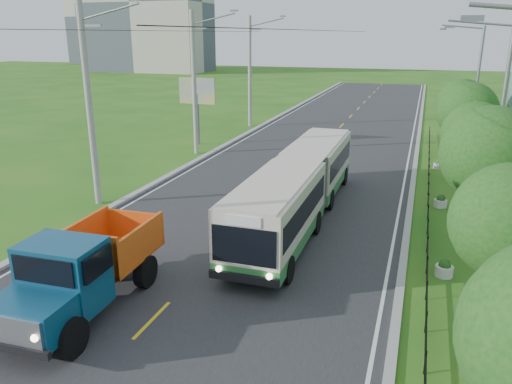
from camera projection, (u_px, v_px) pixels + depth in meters
The scene contains 26 objects.
ground at pixel (152, 320), 15.40m from camera, with size 240.00×240.00×0.00m, color #215E16.
road at pixel (303, 165), 33.46m from camera, with size 14.00×120.00×0.02m, color #28282B.
curb_left at pixel (205, 156), 35.62m from camera, with size 0.40×120.00×0.15m, color #9E9E99.
curb_right at pixel (414, 174), 31.28m from camera, with size 0.30×120.00×0.10m, color #9E9E99.
edge_line_left at pixel (212, 158), 35.47m from camera, with size 0.12×120.00×0.00m, color silver.
edge_line_right at pixel (406, 174), 31.44m from camera, with size 0.12×120.00×0.00m, color silver.
centre_dash at pixel (152, 320), 15.39m from camera, with size 0.12×2.20×0.00m, color yellow.
railing_right at pixel (428, 200), 25.52m from camera, with size 0.04×40.00×0.60m, color black.
pole_near at pixel (90, 105), 24.49m from camera, with size 3.51×0.32×10.00m.
pole_mid at pixel (195, 83), 35.33m from camera, with size 3.51×0.32×10.00m.
pole_far at pixel (250, 71), 46.16m from camera, with size 3.51×0.32×10.00m.
tree_second at pixel (512, 228), 13.27m from camera, with size 3.18×3.26×5.30m.
tree_third at pixel (490, 159), 18.55m from camera, with size 3.60×3.62×6.00m.
tree_fourth at pixel (476, 139), 24.09m from camera, with size 3.24×3.31×5.40m.
tree_fifth at pixel (468, 115), 29.43m from camera, with size 3.48×3.52×5.80m.
tree_back at pixel (462, 105), 34.91m from camera, with size 3.30×3.36×5.50m.
streetlight_mid at pixel (498, 113), 23.33m from camera, with size 3.02×0.20×9.07m.
streetlight_far at pixel (475, 85), 35.97m from camera, with size 3.02×0.20×9.07m.
planter_near at pixel (444, 269), 18.12m from camera, with size 0.64×0.64×0.67m.
planter_mid at pixel (441, 202), 25.35m from camera, with size 0.64×0.64×0.67m.
planter_far at pixel (439, 164), 32.57m from camera, with size 0.64×0.64×0.67m.
billboard_left at pixel (197, 95), 38.78m from camera, with size 3.00×0.20×5.20m.
apartment_near at pixel (146, 3), 113.34m from camera, with size 28.00×14.00×30.00m, color #B7B2A3.
apartment_far at pixel (115, 17), 144.11m from camera, with size 24.00×14.00×26.00m, color #B7B2A3.
bus at pixel (299, 184), 23.16m from camera, with size 2.58×15.35×2.96m.
dump_truck at pixel (82, 266), 15.57m from camera, with size 2.72×6.48×2.68m.
Camera 1 is at (7.33, -11.74, 8.45)m, focal length 35.00 mm.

